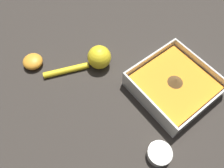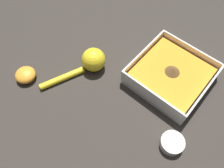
{
  "view_description": "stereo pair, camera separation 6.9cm",
  "coord_description": "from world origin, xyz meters",
  "px_view_note": "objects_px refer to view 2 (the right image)",
  "views": [
    {
      "loc": [
        0.17,
        -0.34,
        0.62
      ],
      "look_at": [
        -0.11,
        -0.13,
        0.03
      ],
      "focal_mm": 35.0,
      "sensor_mm": 36.0,
      "label": 1
    },
    {
      "loc": [
        0.12,
        -0.39,
        0.62
      ],
      "look_at": [
        -0.11,
        -0.13,
        0.03
      ],
      "focal_mm": 35.0,
      "sensor_mm": 36.0,
      "label": 2
    }
  ],
  "objects_px": {
    "spice_bowl": "(172,143)",
    "square_dish": "(171,75)",
    "lemon_squeezer": "(90,62)",
    "lemon_half": "(25,75)"
  },
  "relations": [
    {
      "from": "spice_bowl",
      "to": "lemon_half",
      "type": "bearing_deg",
      "value": -165.52
    },
    {
      "from": "spice_bowl",
      "to": "lemon_half",
      "type": "height_order",
      "value": "lemon_half"
    },
    {
      "from": "square_dish",
      "to": "lemon_squeezer",
      "type": "xyz_separation_m",
      "value": [
        -0.23,
        -0.14,
        0.01
      ]
    },
    {
      "from": "spice_bowl",
      "to": "lemon_squeezer",
      "type": "distance_m",
      "value": 0.36
    },
    {
      "from": "spice_bowl",
      "to": "lemon_squeezer",
      "type": "relative_size",
      "value": 0.3
    },
    {
      "from": "spice_bowl",
      "to": "square_dish",
      "type": "bearing_deg",
      "value": 124.46
    },
    {
      "from": "spice_bowl",
      "to": "lemon_squeezer",
      "type": "height_order",
      "value": "lemon_squeezer"
    },
    {
      "from": "lemon_squeezer",
      "to": "spice_bowl",
      "type": "bearing_deg",
      "value": -75.27
    },
    {
      "from": "lemon_squeezer",
      "to": "lemon_half",
      "type": "bearing_deg",
      "value": 163.12
    },
    {
      "from": "square_dish",
      "to": "lemon_squeezer",
      "type": "bearing_deg",
      "value": -148.99
    }
  ]
}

